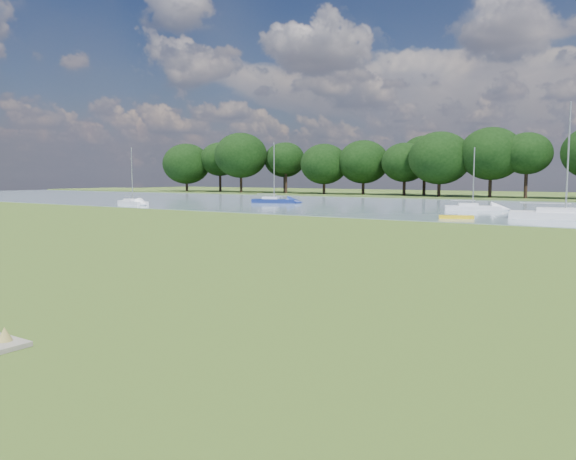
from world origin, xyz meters
The scene contains 8 objects.
ground centered at (0.00, 0.00, 0.00)m, with size 220.00×220.00×0.00m, color brown.
river centered at (0.00, 42.00, 0.00)m, with size 220.00×40.00×0.10m, color gray.
far_bank centered at (0.00, 72.00, 0.00)m, with size 220.00×20.00×0.40m, color #4C6626.
kayak centered at (-0.63, 25.64, 0.18)m, with size 2.68×0.63×0.27m, color yellow.
sailboat_0 centered at (6.60, 29.74, 0.56)m, with size 8.49×3.59×9.10m.
sailboat_2 centered at (-39.03, 26.21, 0.45)m, with size 5.29×2.68×6.66m.
sailboat_4 centered at (-2.64, 37.49, 0.45)m, with size 5.46×3.28×6.17m.
sailboat_6 centered at (-27.14, 38.27, 0.52)m, with size 5.71×3.16×7.51m.
Camera 1 is at (12.64, -18.89, 3.49)m, focal length 35.00 mm.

